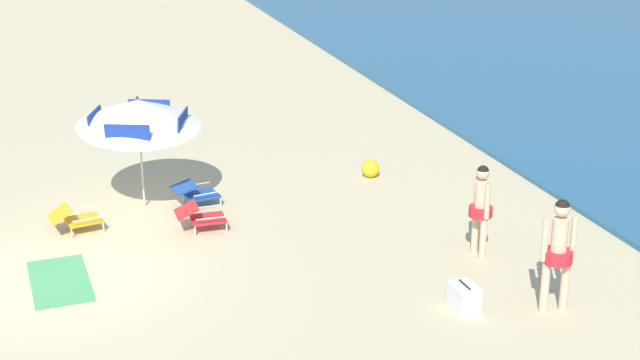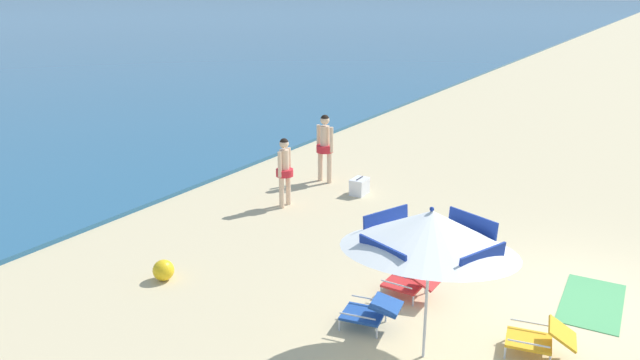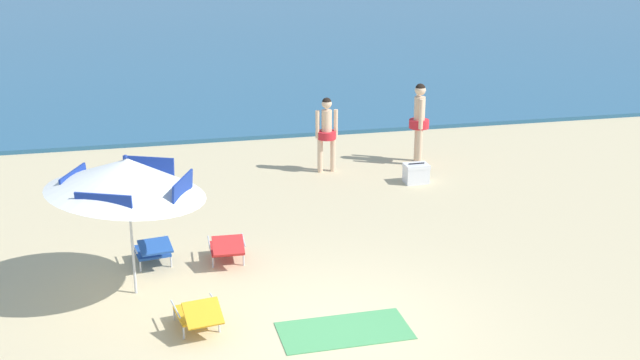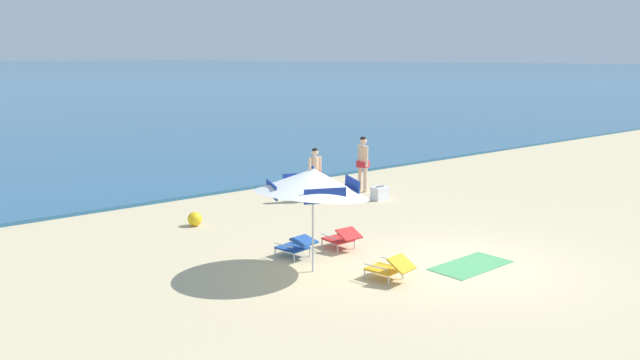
% 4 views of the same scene
% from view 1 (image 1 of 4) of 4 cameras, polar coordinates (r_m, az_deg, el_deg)
% --- Properties ---
extents(ground_plane, '(800.00, 800.00, 0.00)m').
position_cam_1_polar(ground_plane, '(15.79, -15.16, -5.80)').
color(ground_plane, '#CCB78C').
extents(beach_umbrella_striped_main, '(2.54, 2.50, 2.25)m').
position_cam_1_polar(beach_umbrella_striped_main, '(17.83, -10.89, 3.98)').
color(beach_umbrella_striped_main, silver).
rests_on(beach_umbrella_striped_main, ground).
extents(lounge_chair_under_umbrella, '(0.67, 0.93, 0.49)m').
position_cam_1_polar(lounge_chair_under_umbrella, '(18.19, -7.50, -0.74)').
color(lounge_chair_under_umbrella, '#1E4799').
rests_on(lounge_chair_under_umbrella, ground).
extents(lounge_chair_beside_umbrella, '(0.60, 0.90, 0.51)m').
position_cam_1_polar(lounge_chair_beside_umbrella, '(17.10, -7.20, -2.15)').
color(lounge_chair_beside_umbrella, red).
rests_on(lounge_chair_beside_umbrella, ground).
extents(lounge_chair_facing_sea, '(0.68, 0.97, 0.52)m').
position_cam_1_polar(lounge_chair_facing_sea, '(17.44, -14.53, -2.22)').
color(lounge_chair_facing_sea, gold).
rests_on(lounge_chair_facing_sea, ground).
extents(person_standing_near_shore, '(0.48, 0.40, 1.62)m').
position_cam_1_polar(person_standing_near_shore, '(15.91, 9.67, -1.46)').
color(person_standing_near_shore, beige).
rests_on(person_standing_near_shore, ground).
extents(person_standing_beside, '(0.44, 0.52, 1.78)m').
position_cam_1_polar(person_standing_beside, '(14.30, 14.17, -3.97)').
color(person_standing_beside, beige).
rests_on(person_standing_beside, ground).
extents(cooler_box, '(0.50, 0.36, 0.43)m').
position_cam_1_polar(cooler_box, '(14.42, 8.67, -7.00)').
color(cooler_box, white).
rests_on(cooler_box, ground).
extents(beach_ball, '(0.37, 0.37, 0.37)m').
position_cam_1_polar(beach_ball, '(19.61, 3.07, 0.69)').
color(beach_ball, yellow).
rests_on(beach_ball, ground).
extents(beach_towel, '(1.83, 0.95, 0.01)m').
position_cam_1_polar(beach_towel, '(15.75, -15.40, -5.88)').
color(beach_towel, '#4C9E5B').
rests_on(beach_towel, ground).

